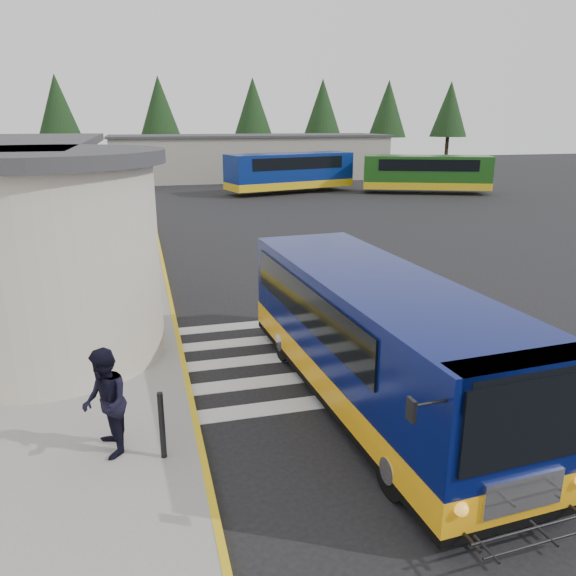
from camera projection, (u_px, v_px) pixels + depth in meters
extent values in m
plane|color=black|center=(335.00, 339.00, 14.88)|extent=(140.00, 140.00, 0.00)
cube|color=gold|center=(171.00, 303.00, 17.56)|extent=(0.12, 34.00, 0.16)
cylinder|color=beige|center=(44.00, 263.00, 12.93)|extent=(5.20, 5.20, 4.50)
cylinder|color=#38383A|center=(30.00, 157.00, 12.24)|extent=(5.80, 5.80, 0.30)
cube|color=black|center=(87.00, 264.00, 17.55)|extent=(0.08, 1.20, 2.20)
cube|color=#38383A|center=(100.00, 222.00, 17.30)|extent=(1.20, 1.80, 0.12)
cube|color=silver|center=(364.00, 396.00, 11.79)|extent=(8.00, 0.55, 0.01)
cube|color=silver|center=(344.00, 372.00, 12.90)|extent=(8.00, 0.55, 0.01)
cube|color=silver|center=(327.00, 352.00, 14.01)|extent=(8.00, 0.55, 0.01)
cube|color=silver|center=(313.00, 335.00, 15.12)|extent=(8.00, 0.55, 0.01)
cube|color=silver|center=(301.00, 320.00, 16.23)|extent=(8.00, 0.55, 0.01)
cube|color=gray|center=(250.00, 158.00, 54.65)|extent=(26.00, 8.00, 4.00)
cube|color=#38383A|center=(250.00, 136.00, 54.05)|extent=(26.40, 8.40, 0.20)
cylinder|color=black|center=(63.00, 158.00, 57.69)|extent=(0.44, 0.44, 3.60)
cone|color=black|center=(57.00, 107.00, 56.25)|extent=(4.40, 4.40, 6.40)
cylinder|color=black|center=(162.00, 156.00, 60.15)|extent=(0.44, 0.44, 3.60)
cone|color=black|center=(159.00, 108.00, 58.71)|extent=(4.40, 4.40, 6.40)
cylinder|color=black|center=(254.00, 155.00, 62.61)|extent=(0.44, 0.44, 3.60)
cone|color=black|center=(253.00, 108.00, 61.17)|extent=(4.40, 4.40, 6.40)
cylinder|color=black|center=(322.00, 154.00, 64.57)|extent=(0.44, 0.44, 3.60)
cone|color=black|center=(323.00, 108.00, 63.13)|extent=(4.40, 4.40, 6.40)
cylinder|color=black|center=(386.00, 153.00, 66.54)|extent=(0.44, 0.44, 3.60)
cone|color=black|center=(388.00, 109.00, 65.10)|extent=(4.40, 4.40, 6.40)
cylinder|color=black|center=(446.00, 152.00, 68.50)|extent=(0.44, 0.44, 3.60)
cone|color=black|center=(450.00, 109.00, 67.06)|extent=(4.40, 4.40, 6.40)
cube|color=#060F4D|center=(375.00, 331.00, 11.21)|extent=(2.95, 8.82, 2.27)
cube|color=#F9A810|center=(373.00, 371.00, 11.46)|extent=(2.99, 8.85, 0.54)
cube|color=black|center=(372.00, 385.00, 11.55)|extent=(2.98, 8.84, 0.21)
cube|color=black|center=(533.00, 422.00, 7.14)|extent=(2.12, 0.19, 1.21)
cube|color=silver|center=(523.00, 494.00, 7.44)|extent=(1.26, 0.14, 0.53)
cube|color=black|center=(304.00, 304.00, 11.41)|extent=(0.44, 6.36, 0.87)
cube|color=black|center=(411.00, 293.00, 12.15)|extent=(0.44, 6.36, 0.87)
cylinder|color=black|center=(396.00, 469.00, 8.56)|extent=(0.35, 0.94, 0.93)
cylinder|color=black|center=(511.00, 445.00, 9.21)|extent=(0.35, 0.94, 0.93)
cylinder|color=black|center=(285.00, 342.00, 13.47)|extent=(0.35, 0.94, 0.93)
cylinder|color=black|center=(365.00, 332.00, 14.12)|extent=(0.35, 0.94, 0.93)
cube|color=black|center=(411.00, 410.00, 6.67)|extent=(0.06, 0.18, 0.29)
imported|color=black|center=(113.00, 336.00, 12.27)|extent=(0.68, 0.78, 1.79)
imported|color=black|center=(105.00, 403.00, 9.27)|extent=(0.87, 1.03, 1.88)
cylinder|color=black|center=(162.00, 425.00, 9.25)|extent=(0.10, 0.10, 1.19)
cube|color=navy|center=(290.00, 170.00, 44.23)|extent=(10.59, 5.36, 2.61)
cube|color=gold|center=(290.00, 184.00, 44.54)|extent=(10.63, 5.40, 0.57)
cube|color=black|center=(290.00, 162.00, 44.05)|extent=(8.41, 4.83, 0.91)
cube|color=#194B14|center=(426.00, 172.00, 43.96)|extent=(9.99, 6.05, 2.47)
cube|color=gold|center=(425.00, 185.00, 44.25)|extent=(10.03, 6.09, 0.54)
cube|color=black|center=(427.00, 164.00, 43.79)|extent=(8.01, 5.31, 0.86)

